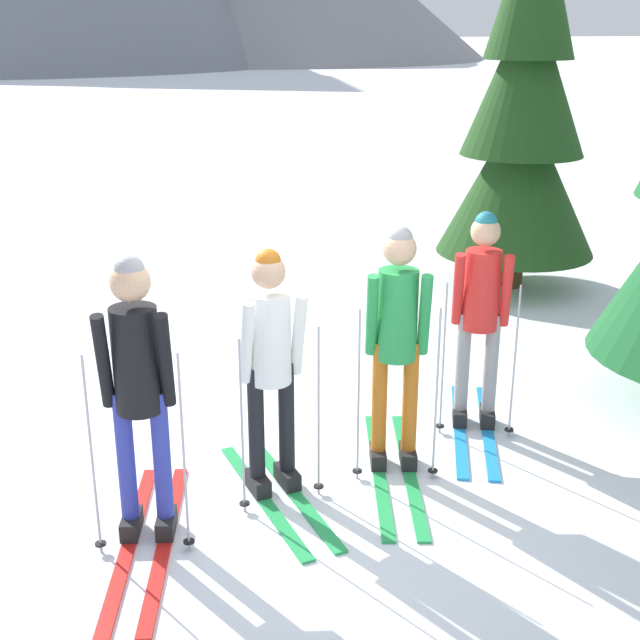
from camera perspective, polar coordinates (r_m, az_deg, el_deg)
The scene contains 6 objects.
ground_plane at distance 6.04m, azimuth -0.89°, elevation -11.20°, with size 400.00×400.00×0.00m, color white.
skier_in_black at distance 5.17m, azimuth -12.17°, elevation -4.17°, with size 0.63×1.82×1.84m.
skier_in_white at distance 5.58m, azimuth -3.34°, elevation -2.97°, with size 0.62×1.60×1.73m.
skier_in_green at distance 5.91m, azimuth 5.20°, elevation -1.02°, with size 0.69×1.81×1.81m.
skier_in_red at distance 6.65m, azimuth 10.78°, elevation 0.80°, with size 0.85×1.64×1.76m.
pine_tree_near at distance 10.35m, azimuth 13.60°, elevation 13.37°, with size 1.89×1.89×4.55m.
Camera 1 is at (-1.09, -5.09, 3.07)m, focal length 47.38 mm.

